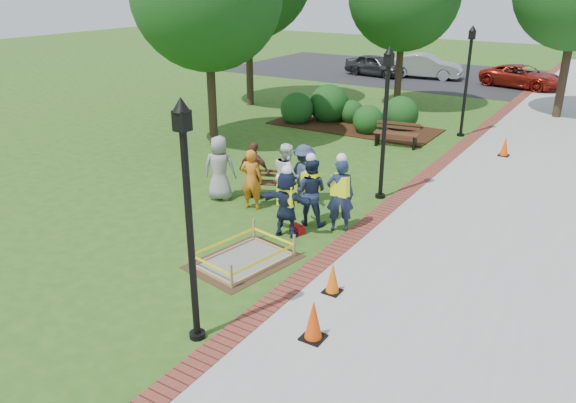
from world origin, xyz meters
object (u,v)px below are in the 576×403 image
Objects in this scene: bench_near at (272,189)px; hivis_worker_b at (340,193)px; hivis_worker_c at (311,189)px; wet_concrete_pad at (244,253)px; lamp_near at (188,207)px; cone_front at (313,321)px; hivis_worker_a at (287,201)px.

bench_near is 0.72× the size of hivis_worker_b.
wet_concrete_pad is at bearing -94.11° from hivis_worker_c.
bench_near is 0.34× the size of lamp_near.
wet_concrete_pad is 1.27× the size of hivis_worker_b.
bench_near is 1.84× the size of cone_front.
hivis_worker_a is at bearing 101.73° from lamp_near.
lamp_near reaches higher than hivis_worker_c.
cone_front is at bearing -51.59° from hivis_worker_a.
wet_concrete_pad is 1.36× the size of hivis_worker_c.
bench_near is at bearing 114.64° from wet_concrete_pad.
hivis_worker_c is (-0.79, 5.33, -1.54)m from lamp_near.
hivis_worker_b is 0.83m from hivis_worker_c.
cone_front reaches higher than bench_near.
lamp_near is (0.98, -2.71, 2.25)m from wet_concrete_pad.
lamp_near reaches higher than hivis_worker_a.
cone_front is at bearing 30.45° from lamp_near.
bench_near is 0.80× the size of hivis_worker_a.
bench_near is at bearing 129.53° from cone_front.
hivis_worker_b is (0.04, 5.35, -1.49)m from lamp_near.
lamp_near reaches higher than cone_front.
hivis_worker_b is at bearing 1.65° from hivis_worker_c.
hivis_worker_c is (-0.83, -0.02, -0.06)m from hivis_worker_b.
lamp_near is (2.67, -6.41, 2.24)m from bench_near.
hivis_worker_c reaches higher than cone_front.
hivis_worker_c is at bearing 98.42° from lamp_near.
wet_concrete_pad is at bearing -111.03° from hivis_worker_b.
hivis_worker_b is 1.07× the size of hivis_worker_c.
hivis_worker_b is (1.01, 2.64, 0.76)m from wet_concrete_pad.
wet_concrete_pad is 1.42× the size of hivis_worker_a.
hivis_worker_a is at bearing -48.66° from bench_near.
cone_front is 4.34m from hivis_worker_a.
cone_front is (2.74, -1.68, 0.15)m from wet_concrete_pad.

